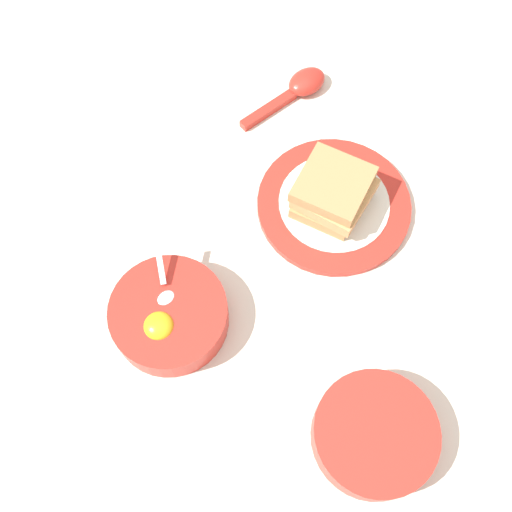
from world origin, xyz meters
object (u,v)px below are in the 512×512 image
object	(u,v)px
egg_bowl	(169,315)
soup_spoon	(300,87)
toast_sandwich	(333,192)
congee_bowl	(374,434)
toast_plate	(334,205)

from	to	relation	value
egg_bowl	soup_spoon	bearing A→B (deg)	23.93
egg_bowl	toast_sandwich	world-z (taller)	egg_bowl
toast_sandwich	congee_bowl	xyz separation A→B (m)	(-0.17, -0.25, -0.02)
egg_bowl	congee_bowl	distance (m)	0.28
egg_bowl	toast_plate	world-z (taller)	egg_bowl
toast_plate	congee_bowl	world-z (taller)	congee_bowl
toast_plate	toast_sandwich	size ratio (longest dim) A/B	1.77
egg_bowl	congee_bowl	world-z (taller)	egg_bowl
soup_spoon	congee_bowl	world-z (taller)	congee_bowl
egg_bowl	toast_plate	bearing A→B (deg)	-2.96
toast_plate	toast_sandwich	world-z (taller)	toast_sandwich
congee_bowl	toast_sandwich	bearing A→B (deg)	55.30
egg_bowl	toast_sandwich	size ratio (longest dim) A/B	1.23
egg_bowl	congee_bowl	bearing A→B (deg)	-71.26
toast_plate	congee_bowl	bearing A→B (deg)	-125.69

